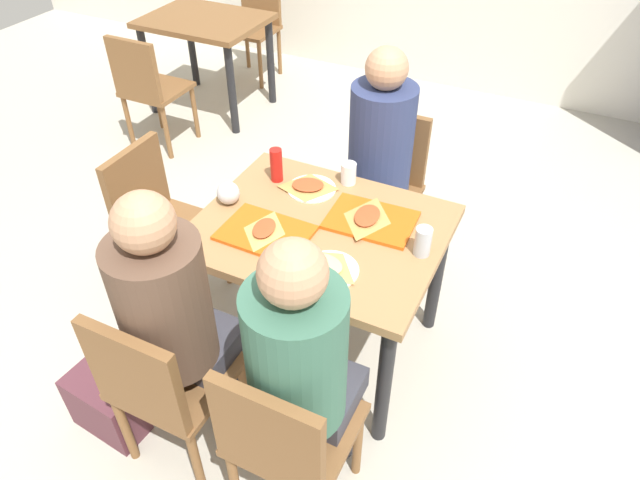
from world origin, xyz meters
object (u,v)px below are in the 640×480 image
chair_near_left (161,383)px  paper_plate_center (312,189)px  main_table (320,246)px  handbag (106,406)px  person_in_red (173,310)px  pizza_slice_b (367,217)px  chair_near_right (284,438)px  person_in_brown_jacket (302,361)px  background_chair_near (148,85)px  tray_red_far (371,220)px  background_table (206,34)px  pizza_slice_c (308,186)px  pizza_slice_a (264,229)px  plastic_cup_a (349,173)px  chair_left_end (158,216)px  foil_bundle (228,193)px  background_chair_far (256,20)px  condiment_bottle (276,165)px  person_far_side (378,152)px  pizza_slice_d (326,265)px  paper_plate_near_edge (330,270)px  soda_can (423,241)px  plastic_cup_b (285,271)px  tray_red_near (265,233)px  chair_far_side (384,179)px

chair_near_left → paper_plate_center: size_ratio=3.82×
main_table → handbag: (-0.60, -0.81, -0.49)m
main_table → person_in_red: person_in_red is taller
pizza_slice_b → chair_near_right: bearing=-84.3°
person_in_red → chair_near_left: bearing=-90.0°
person_in_brown_jacket → background_chair_near: 2.84m
tray_red_far → background_table: bearing=139.4°
person_in_red → pizza_slice_c: size_ratio=5.10×
pizza_slice_a → handbag: bearing=-122.3°
chair_near_left → paper_plate_center: 1.05m
person_in_brown_jacket → paper_plate_center: person_in_brown_jacket is taller
chair_near_left → person_in_brown_jacket: person_in_brown_jacket is taller
person_in_red → plastic_cup_a: 1.03m
chair_left_end → pizza_slice_b: bearing=6.3°
pizza_slice_a → foil_bundle: bearing=153.7°
background_chair_far → pizza_slice_c: bearing=-54.3°
condiment_bottle → chair_left_end: bearing=-158.1°
condiment_bottle → person_in_red: bearing=-85.1°
person_far_side → foil_bundle: (-0.43, -0.67, 0.05)m
pizza_slice_a → pizza_slice_d: bearing=-13.9°
pizza_slice_c → foil_bundle: size_ratio=2.45×
plastic_cup_a → background_chair_near: size_ratio=0.12×
paper_plate_near_edge → soda_can: 0.38m
chair_near_left → tray_red_far: chair_near_left is taller
background_chair_near → background_chair_far: 1.47m
chair_left_end → person_in_brown_jacket: size_ratio=0.67×
chair_near_right → tray_red_far: size_ratio=2.34×
plastic_cup_b → background_chair_far: background_chair_far is taller
tray_red_near → paper_plate_center: tray_red_near is taller
tray_red_near → pizza_slice_d: (0.31, -0.08, 0.01)m
chair_far_side → plastic_cup_b: 1.18m
chair_far_side → person_far_side: size_ratio=0.67×
chair_near_right → handbag: 0.93m
pizza_slice_c → foil_bundle: bearing=-137.4°
tray_red_far → pizza_slice_c: 0.36m
chair_far_side → handbag: (-0.60, -1.60, -0.35)m
chair_near_right → main_table: bearing=107.7°
person_in_brown_jacket → tray_red_near: (-0.43, 0.51, 0.00)m
chair_near_right → pizza_slice_b: 0.95m
tray_red_far → foil_bundle: (-0.61, -0.14, 0.04)m
pizza_slice_a → chair_near_right: bearing=-56.2°
chair_far_side → background_chair_near: bearing=168.8°
paper_plate_near_edge → soda_can: size_ratio=1.80×
person_in_brown_jacket → soda_can: person_in_brown_jacket is taller
tray_red_near → pizza_slice_c: pizza_slice_c is taller
chair_left_end → pizza_slice_c: size_ratio=3.42×
foil_bundle → paper_plate_center: bearing=41.4°
chair_near_right → person_far_side: person_far_side is taller
chair_far_side → tray_red_near: size_ratio=2.34×
pizza_slice_c → person_in_red: bearing=-95.6°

